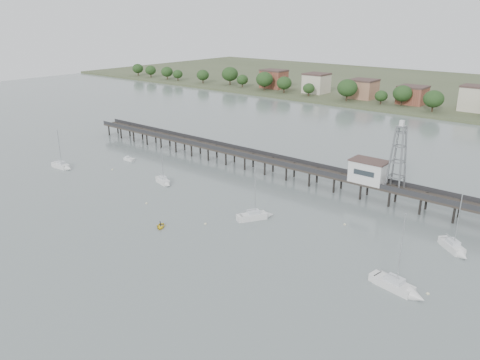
% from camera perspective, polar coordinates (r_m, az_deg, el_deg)
% --- Properties ---
extents(ground_plane, '(500.00, 500.00, 0.00)m').
position_cam_1_polar(ground_plane, '(87.64, -18.61, -9.42)').
color(ground_plane, slate).
rests_on(ground_plane, ground).
extents(pier, '(150.00, 5.00, 5.50)m').
position_cam_1_polar(pier, '(124.86, 4.85, 2.15)').
color(pier, '#2D2823').
rests_on(pier, ground).
extents(pier_building, '(8.40, 5.40, 5.30)m').
position_cam_1_polar(pier_building, '(112.44, 15.40, 1.07)').
color(pier_building, silver).
rests_on(pier_building, ground).
extents(lattice_tower, '(3.20, 3.20, 15.50)m').
position_cam_1_polar(lattice_tower, '(108.86, 18.70, 2.58)').
color(lattice_tower, slate).
rests_on(lattice_tower, ground).
extents(sailboat_d, '(8.71, 3.93, 13.86)m').
position_cam_1_polar(sailboat_d, '(78.74, 19.09, -12.42)').
color(sailboat_d, silver).
rests_on(sailboat_d, ground).
extents(sailboat_a, '(7.15, 2.58, 11.71)m').
position_cam_1_polar(sailboat_a, '(140.42, -20.74, 1.55)').
color(sailboat_a, silver).
rests_on(sailboat_a, ground).
extents(sailboat_c, '(5.71, 7.50, 12.38)m').
position_cam_1_polar(sailboat_c, '(99.47, 2.23, -4.37)').
color(sailboat_c, silver).
rests_on(sailboat_c, ground).
extents(sailboat_e, '(6.64, 6.15, 11.72)m').
position_cam_1_polar(sailboat_e, '(94.35, 24.79, -7.68)').
color(sailboat_e, silver).
rests_on(sailboat_e, ground).
extents(sailboat_b, '(6.14, 3.19, 9.97)m').
position_cam_1_polar(sailboat_b, '(120.65, -9.21, -0.23)').
color(sailboat_b, silver).
rests_on(sailboat_b, ground).
extents(white_tender, '(3.53, 1.70, 1.33)m').
position_cam_1_polar(white_tender, '(142.72, -13.38, 2.48)').
color(white_tender, silver).
rests_on(white_tender, ground).
extents(yellow_dinghy, '(2.06, 1.82, 2.99)m').
position_cam_1_polar(yellow_dinghy, '(97.01, -9.66, -5.72)').
color(yellow_dinghy, yellow).
rests_on(yellow_dinghy, ground).
extents(dinghy_occupant, '(0.65, 1.23, 0.28)m').
position_cam_1_polar(dinghy_occupant, '(97.01, -9.66, -5.72)').
color(dinghy_occupant, black).
rests_on(dinghy_occupant, ground).
extents(mooring_buoys, '(89.82, 19.09, 0.39)m').
position_cam_1_polar(mooring_buoys, '(100.93, -1.54, -4.35)').
color(mooring_buoys, beige).
rests_on(mooring_buoys, ground).
extents(far_shore, '(500.00, 170.00, 10.40)m').
position_cam_1_polar(far_shore, '(288.69, 26.05, 9.60)').
color(far_shore, '#475133').
rests_on(far_shore, ground).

